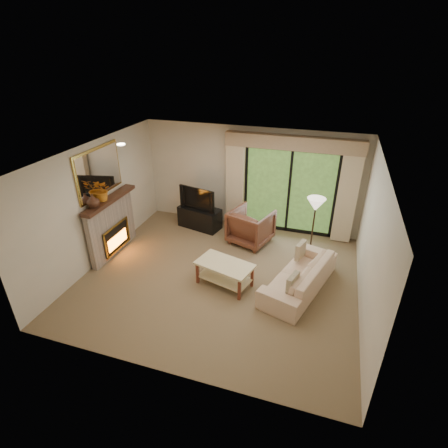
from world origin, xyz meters
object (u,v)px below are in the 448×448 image
(armchair, at_px, (251,226))
(sofa, at_px, (299,275))
(coffee_table, at_px, (225,274))
(media_console, at_px, (200,218))

(armchair, bearing_deg, sofa, 149.93)
(armchair, distance_m, coffee_table, 1.82)
(media_console, relative_size, armchair, 1.18)
(media_console, distance_m, armchair, 1.50)
(media_console, height_order, sofa, sofa)
(media_console, height_order, armchair, armchair)
(armchair, bearing_deg, media_console, 4.04)
(sofa, relative_size, coffee_table, 1.86)
(armchair, bearing_deg, coffee_table, 104.71)
(armchair, relative_size, coffee_table, 0.84)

